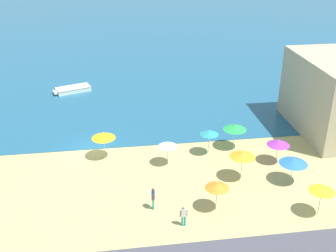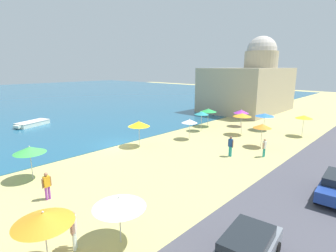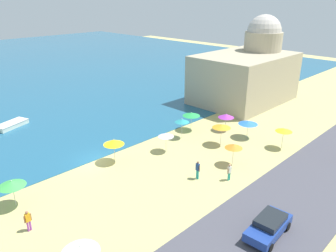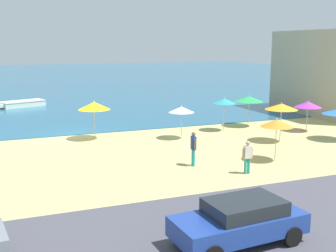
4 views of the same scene
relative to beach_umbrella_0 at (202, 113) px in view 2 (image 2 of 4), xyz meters
name	(u,v)px [view 2 (image 2 of 4)]	position (x,y,z in m)	size (l,w,h in m)	color
ground_plane	(119,145)	(-10.62, 2.40, -2.22)	(160.00, 160.00, 0.00)	tan
coastal_road	(316,210)	(-10.62, -15.60, -2.19)	(80.00, 8.00, 0.06)	#46464F
beach_umbrella_0	(202,113)	(0.00, 0.00, 0.00)	(1.73, 1.73, 2.48)	#B2B2B7
beach_umbrella_1	(208,110)	(2.63, 0.83, -0.07)	(2.19, 2.19, 2.43)	#B2B2B7
beach_umbrella_2	(43,218)	(-22.53, -9.12, -0.02)	(2.26, 2.26, 2.50)	#B2B2B7
beach_umbrella_3	(30,150)	(-19.75, 0.15, -0.06)	(2.14, 2.14, 2.46)	#B2B2B7
beach_umbrella_4	(139,124)	(-9.44, 0.66, 0.06)	(2.12, 2.12, 2.61)	#B2B2B7
beach_umbrella_6	(265,115)	(5.66, -5.50, -0.29)	(2.30, 2.30, 2.19)	#B2B2B7
beach_umbrella_7	(242,115)	(1.71, -4.50, 0.11)	(2.11, 2.11, 2.60)	#B2B2B7
beach_umbrella_8	(262,126)	(-1.34, -8.26, -0.11)	(1.78, 1.78, 2.39)	#B2B2B7
beach_umbrella_10	(304,117)	(5.87, -9.91, 0.01)	(1.84, 1.84, 2.49)	#B2B2B7
beach_umbrella_12	(241,112)	(5.64, -2.32, -0.24)	(1.99, 1.99, 2.28)	#B2B2B7
beach_umbrella_13	(119,202)	(-19.65, -9.92, -0.24)	(2.36, 2.36, 2.27)	#B2B2B7
beach_umbrella_14	(190,121)	(-3.97, -1.30, -0.22)	(1.72, 1.72, 2.27)	#B2B2B7
bather_0	(47,184)	(-20.23, -3.56, -1.26)	(0.57, 0.23, 1.71)	purple
bather_1	(231,145)	(-5.93, -7.50, -1.19)	(0.27, 0.56, 1.83)	teal
bather_2	(264,147)	(-4.05, -9.74, -1.29)	(0.57, 0.24, 1.66)	teal
bather_3	(74,228)	(-21.28, -8.83, -1.21)	(0.40, 0.45, 1.80)	white
parked_car_0	(245,251)	(-17.32, -14.74, -1.41)	(4.52, 2.29, 1.41)	slate
skiff_nearshore	(32,123)	(-13.33, 17.98, -1.87)	(4.79, 3.15, 0.61)	silver
harbor_fortress	(251,84)	(19.40, 3.22, 2.43)	(15.93, 11.07, 13.26)	tan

